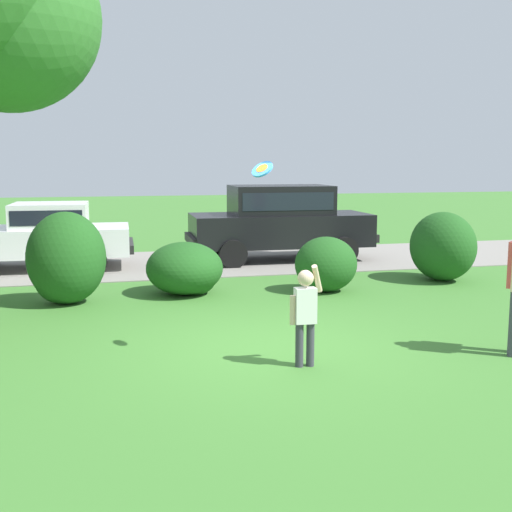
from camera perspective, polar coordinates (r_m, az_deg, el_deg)
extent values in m
plane|color=#3D752D|center=(8.86, 0.77, -8.05)|extent=(80.00, 80.00, 0.00)
cube|color=gray|center=(16.05, -5.91, -0.61)|extent=(28.00, 4.40, 0.02)
ellipsoid|color=#33702B|center=(10.38, -21.47, 19.28)|extent=(2.71, 2.71, 2.71)
ellipsoid|color=#1E511C|center=(11.81, -16.55, -0.17)|extent=(1.38, 1.33, 1.65)
ellipsoid|color=#1E511C|center=(11.90, -16.83, -1.95)|extent=(1.00, 1.00, 0.90)
ellipsoid|color=#1E511C|center=(12.26, -6.39, -1.09)|extent=(1.46, 1.53, 1.00)
ellipsoid|color=#1E511C|center=(12.21, -5.34, -1.82)|extent=(0.78, 0.78, 0.71)
ellipsoid|color=#1E511C|center=(12.49, 6.26, -0.73)|extent=(1.22, 1.13, 1.08)
ellipsoid|color=#1E511C|center=(14.13, 16.32, 0.83)|extent=(1.32, 1.58, 1.46)
cube|color=white|center=(15.76, -18.93, 1.27)|extent=(4.26, 1.97, 0.64)
cube|color=white|center=(15.66, -17.89, 3.49)|extent=(1.73, 1.67, 0.56)
cube|color=black|center=(15.66, -17.89, 3.49)|extent=(1.60, 1.69, 0.34)
cylinder|color=black|center=(14.77, -14.28, -0.47)|extent=(0.61, 0.24, 0.60)
cylinder|color=black|center=(16.63, -14.02, 0.51)|extent=(0.61, 0.24, 0.60)
cube|color=black|center=(15.66, -11.11, 0.94)|extent=(0.18, 1.75, 0.20)
cube|color=black|center=(16.32, 2.16, 2.38)|extent=(4.54, 1.94, 0.80)
cube|color=black|center=(16.26, 2.18, 5.04)|extent=(2.51, 1.68, 0.72)
cube|color=black|center=(16.26, 2.18, 5.04)|extent=(2.31, 1.69, 0.43)
cylinder|color=black|center=(15.17, -2.06, 0.17)|extent=(0.68, 0.24, 0.68)
cylinder|color=black|center=(17.01, -3.20, 1.05)|extent=(0.68, 0.24, 0.68)
cylinder|color=black|center=(15.90, 7.88, 0.48)|extent=(0.68, 0.24, 0.68)
cylinder|color=black|center=(17.66, 5.77, 1.30)|extent=(0.68, 0.24, 0.68)
cube|color=black|center=(15.93, -5.85, 1.47)|extent=(0.16, 1.75, 0.20)
cube|color=black|center=(17.06, 9.63, 1.85)|extent=(0.16, 1.75, 0.20)
cylinder|color=#383842|center=(7.96, 3.89, -7.92)|extent=(0.10, 0.10, 0.55)
cylinder|color=#383842|center=(8.00, 4.87, -7.86)|extent=(0.10, 0.10, 0.55)
cube|color=white|center=(7.85, 4.42, -4.42)|extent=(0.27, 0.17, 0.44)
sphere|color=beige|center=(7.79, 4.45, -1.98)|extent=(0.20, 0.20, 0.20)
cylinder|color=beige|center=(7.88, 5.46, -2.01)|extent=(0.20, 0.23, 0.39)
cylinder|color=beige|center=(7.82, 3.28, -4.84)|extent=(0.07, 0.07, 0.36)
cylinder|color=#337FDB|center=(7.95, 0.57, 7.75)|extent=(0.31, 0.27, 0.27)
cylinder|color=orange|center=(7.95, 0.57, 7.78)|extent=(0.18, 0.15, 0.16)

